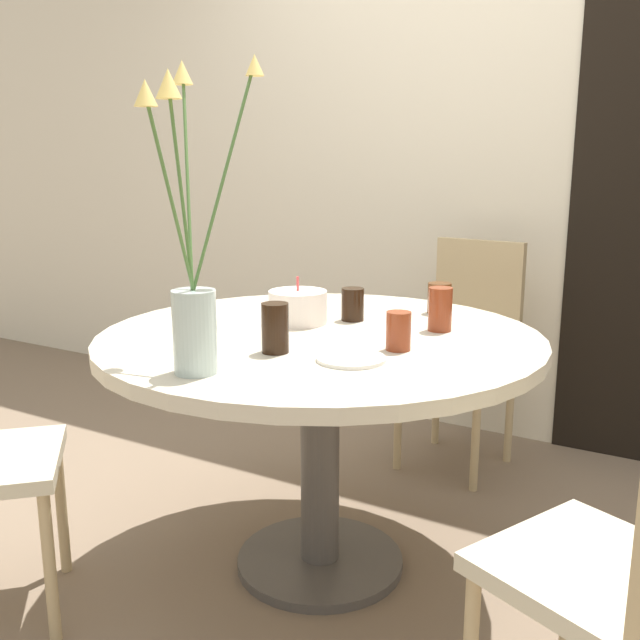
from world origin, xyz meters
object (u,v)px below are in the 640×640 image
Objects in this scene: drink_glass_2 at (440,309)px; side_plate at (351,359)px; drink_glass_1 at (439,298)px; drink_glass_4 at (351,304)px; chair_left_flank at (466,339)px; flower_vase at (193,278)px; drink_glass_3 at (398,331)px; birthday_cake at (298,307)px; drink_glass_0 at (275,328)px.

side_plate is at bearing -99.81° from drink_glass_2.
drink_glass_1 is 0.25m from drink_glass_2.
drink_glass_2 is at bearing 1.30° from drink_glass_4.
side_plate is (0.11, -1.23, 0.23)m from chair_left_flank.
flower_vase is at bearing -134.69° from side_plate.
drink_glass_4 reaches higher than drink_glass_1.
chair_left_flank is at bearing 99.22° from drink_glass_1.
drink_glass_3 is (0.06, 0.16, 0.05)m from side_plate.
chair_left_flank is 8.92× the size of drink_glass_3.
flower_vase is 7.16× the size of drink_glass_4.
drink_glass_1 is at bearing -74.99° from chair_left_flank.
chair_left_flank is at bearing 76.08° from birthday_cake.
birthday_cake is 0.46m from side_plate.
birthday_cake is 0.60m from flower_vase.
drink_glass_0 reaches higher than drink_glass_3.
drink_glass_2 is at bearing -68.40° from drink_glass_1.
drink_glass_1 reaches higher than side_plate.
drink_glass_2 is at bearing 63.68° from flower_vase.
birthday_cake is 0.35m from drink_glass_0.
drink_glass_4 is (-0.28, 0.26, -0.00)m from drink_glass_3.
side_plate is at bearing -88.22° from drink_glass_1.
drink_glass_2 is (0.09, -0.24, 0.01)m from drink_glass_1.
drink_glass_4 is (-0.20, -0.24, 0.00)m from drink_glass_1.
side_plate is 0.43m from drink_glass_2.
chair_left_flank is 8.99× the size of drink_glass_4.
flower_vase reaches higher than birthday_cake.
drink_glass_3 is (-0.01, -0.27, -0.01)m from drink_glass_2.
drink_glass_0 is (-0.21, -0.03, 0.06)m from side_plate.
side_plate is 0.47m from drink_glass_4.
drink_glass_1 is at bearing 48.37° from birthday_cake.
drink_glass_0 reaches higher than drink_glass_4.
drink_glass_4 is at bearing -91.73° from chair_left_flank.
chair_left_flank is at bearing 85.61° from drink_glass_0.
chair_left_flank is 0.88m from drink_glass_2.
chair_left_flank is at bearing 95.25° from side_plate.
chair_left_flank is 0.64m from drink_glass_1.
drink_glass_1 is (0.32, 0.36, -0.00)m from birthday_cake.
birthday_cake reaches higher than drink_glass_3.
birthday_cake is 1.40× the size of drink_glass_2.
flower_vase is 0.98m from drink_glass_1.
drink_glass_3 is (0.27, 0.19, -0.01)m from drink_glass_0.
birthday_cake reaches higher than drink_glass_1.
drink_glass_3 is (0.08, -0.50, 0.00)m from drink_glass_1.
drink_glass_0 is at bearing -121.94° from drink_glass_2.
drink_glass_0 is at bearing 75.64° from flower_vase.
side_plate is 1.70× the size of drink_glass_3.
flower_vase is (-0.16, -1.50, 0.45)m from chair_left_flank.
drink_glass_0 is 0.45m from drink_glass_4.
birthday_cake is 0.49m from drink_glass_1.
flower_vase is 7.10× the size of drink_glass_3.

